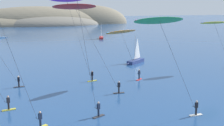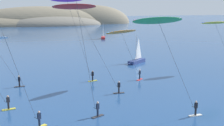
{
  "view_description": "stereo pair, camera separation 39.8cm",
  "coord_description": "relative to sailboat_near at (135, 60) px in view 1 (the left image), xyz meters",
  "views": [
    {
      "loc": [
        -16.97,
        -12.54,
        11.78
      ],
      "look_at": [
        -7.01,
        22.7,
        4.26
      ],
      "focal_mm": 45.0,
      "sensor_mm": 36.0,
      "label": 1
    },
    {
      "loc": [
        -16.59,
        -12.65,
        11.78
      ],
      "look_at": [
        -7.01,
        22.7,
        4.26
      ],
      "focal_mm": 45.0,
      "sensor_mm": 36.0,
      "label": 2
    }
  ],
  "objects": [
    {
      "name": "kitesurfer_green",
      "position": [
        -8.39,
        -29.6,
        9.08
      ],
      "size": [
        8.98,
        2.82,
        10.86
      ],
      "color": "silver",
      "rests_on": "ground"
    },
    {
      "name": "kitesurfer_yellow",
      "position": [
        11.61,
        -9.89,
        7.56
      ],
      "size": [
        8.62,
        2.25,
        9.09
      ],
      "color": "#2D2D33",
      "rests_on": "ground"
    },
    {
      "name": "sailboat_far",
      "position": [
        3.7,
        44.98,
        0.0
      ],
      "size": [
        2.49,
        5.96,
        5.7
      ],
      "color": "#B22323",
      "rests_on": "ground"
    },
    {
      "name": "kitesurfer_orange",
      "position": [
        -7.47,
        -14.56,
        6.91
      ],
      "size": [
        7.46,
        4.88,
        8.4
      ],
      "color": "red",
      "rests_on": "ground"
    },
    {
      "name": "kitesurfer_purple",
      "position": [
        -14.95,
        -12.2,
        11.16
      ],
      "size": [
        7.27,
        2.36,
        13.25
      ],
      "color": "yellow",
      "rests_on": "ground"
    },
    {
      "name": "sailboat_near",
      "position": [
        0.0,
        0.0,
        0.0
      ],
      "size": [
        5.25,
        4.46,
        5.7
      ],
      "color": "navy",
      "rests_on": "ground"
    },
    {
      "name": "kitesurfer_red",
      "position": [
        -14.7,
        -19.46,
        10.23
      ],
      "size": [
        9.48,
        2.34,
        12.08
      ],
      "color": "#2D2D33",
      "rests_on": "ground"
    },
    {
      "name": "headland_island",
      "position": [
        -16.31,
        131.14,
        -0.64
      ],
      "size": [
        119.85,
        52.66,
        24.15
      ],
      "color": "#7A705B",
      "rests_on": "ground"
    },
    {
      "name": "kitesurfer_pink",
      "position": [
        -15.85,
        -26.98,
        11.0
      ],
      "size": [
        5.39,
        3.37,
        13.08
      ],
      "color": "#2D2D33",
      "rests_on": "ground"
    }
  ]
}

